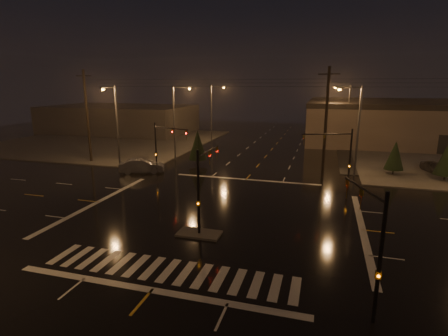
% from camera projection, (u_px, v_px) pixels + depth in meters
% --- Properties ---
extents(ground, '(140.00, 140.00, 0.00)m').
position_uv_depth(ground, '(216.00, 214.00, 27.99)').
color(ground, black).
rests_on(ground, ground).
extents(sidewalk_nw, '(36.00, 36.00, 0.12)m').
position_uv_depth(sidewalk_nw, '(109.00, 141.00, 64.08)').
color(sidewalk_nw, '#413F3A').
rests_on(sidewalk_nw, ground).
extents(median_island, '(3.00, 1.60, 0.15)m').
position_uv_depth(median_island, '(199.00, 234.00, 24.24)').
color(median_island, '#413F3A').
rests_on(median_island, ground).
extents(crosswalk, '(15.00, 2.60, 0.01)m').
position_uv_depth(crosswalk, '(169.00, 270.00, 19.58)').
color(crosswalk, beige).
rests_on(crosswalk, ground).
extents(stop_bar_near, '(16.00, 0.50, 0.01)m').
position_uv_depth(stop_bar_near, '(152.00, 290.00, 17.71)').
color(stop_bar_near, beige).
rests_on(stop_bar_near, ground).
extents(stop_bar_far, '(16.00, 0.50, 0.01)m').
position_uv_depth(stop_bar_far, '(246.00, 179.00, 38.26)').
color(stop_bar_far, beige).
rests_on(stop_bar_far, ground).
extents(commercial_block, '(30.00, 18.00, 5.60)m').
position_uv_depth(commercial_block, '(120.00, 119.00, 75.99)').
color(commercial_block, '#413B39').
rests_on(commercial_block, ground).
extents(signal_mast_median, '(0.25, 4.59, 6.00)m').
position_uv_depth(signal_mast_median, '(203.00, 179.00, 24.24)').
color(signal_mast_median, black).
rests_on(signal_mast_median, ground).
extents(signal_mast_ne, '(4.84, 1.86, 6.00)m').
position_uv_depth(signal_mast_ne, '(340.00, 151.00, 34.01)').
color(signal_mast_ne, black).
rests_on(signal_mast_ne, ground).
extents(signal_mast_nw, '(4.84, 1.86, 6.00)m').
position_uv_depth(signal_mast_nw, '(162.00, 143.00, 39.13)').
color(signal_mast_nw, black).
rests_on(signal_mast_nw, ground).
extents(signal_mast_se, '(1.55, 3.87, 6.00)m').
position_uv_depth(signal_mast_se, '(373.00, 236.00, 15.26)').
color(signal_mast_se, black).
rests_on(signal_mast_se, ground).
extents(streetlight_1, '(2.77, 0.32, 10.00)m').
position_uv_depth(streetlight_1, '(176.00, 118.00, 46.46)').
color(streetlight_1, '#38383A').
rests_on(streetlight_1, ground).
extents(streetlight_2, '(2.77, 0.32, 10.00)m').
position_uv_depth(streetlight_2, '(213.00, 110.00, 61.40)').
color(streetlight_2, '#38383A').
rests_on(streetlight_2, ground).
extents(streetlight_3, '(2.77, 0.32, 10.00)m').
position_uv_depth(streetlight_3, '(356.00, 125.00, 38.56)').
color(streetlight_3, '#38383A').
rests_on(streetlight_3, ground).
extents(streetlight_4, '(2.77, 0.32, 10.00)m').
position_uv_depth(streetlight_4, '(346.00, 111.00, 57.24)').
color(streetlight_4, '#38383A').
rests_on(streetlight_4, ground).
extents(streetlight_5, '(0.32, 2.77, 10.00)m').
position_uv_depth(streetlight_5, '(115.00, 122.00, 41.39)').
color(streetlight_5, '#38383A').
rests_on(streetlight_5, ground).
extents(utility_pole_0, '(2.20, 0.32, 12.00)m').
position_uv_depth(utility_pole_0, '(87.00, 116.00, 45.56)').
color(utility_pole_0, black).
rests_on(utility_pole_0, ground).
extents(utility_pole_1, '(2.20, 0.32, 12.00)m').
position_uv_depth(utility_pole_1, '(326.00, 123.00, 37.47)').
color(utility_pole_1, black).
rests_on(utility_pole_1, ground).
extents(conifer_0, '(2.09, 2.09, 3.97)m').
position_uv_depth(conifer_0, '(395.00, 155.00, 39.52)').
color(conifer_0, black).
rests_on(conifer_0, ground).
extents(conifer_1, '(2.33, 2.33, 4.33)m').
position_uv_depth(conifer_1, '(447.00, 158.00, 37.07)').
color(conifer_1, black).
rests_on(conifer_1, ground).
extents(conifer_3, '(2.40, 2.40, 4.45)m').
position_uv_depth(conifer_3, '(198.00, 145.00, 44.72)').
color(conifer_3, black).
rests_on(conifer_3, ground).
extents(car_parked, '(2.56, 4.26, 1.36)m').
position_uv_depth(car_parked, '(434.00, 167.00, 40.99)').
color(car_parked, black).
rests_on(car_parked, ground).
extents(car_crossing, '(5.42, 3.58, 1.69)m').
position_uv_depth(car_crossing, '(142.00, 166.00, 40.92)').
color(car_crossing, '#5C5E64').
rests_on(car_crossing, ground).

